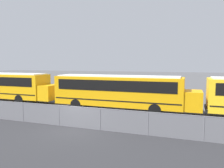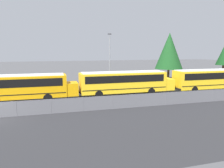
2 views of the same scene
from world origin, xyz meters
The scene contains 6 objects.
school_bus_3 centered at (0.96, 6.01, 1.91)m, with size 13.13×2.55×3.21m.
school_bus_4 centered at (14.34, 6.30, 1.91)m, with size 13.13×2.55×3.21m.
school_bus_5 centered at (27.94, 5.81, 1.91)m, with size 13.13×2.55×3.21m.
light_pole centered at (14.33, 14.38, 4.76)m, with size 0.60×0.24×8.75m.
tree_0 centered at (42.88, 20.05, 4.89)m, with size 3.49×3.49×7.19m.
tree_2 centered at (27.31, 17.47, 5.85)m, with size 5.39×5.39×9.37m.
Camera 2 is at (4.76, -21.19, 6.12)m, focal length 35.00 mm.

